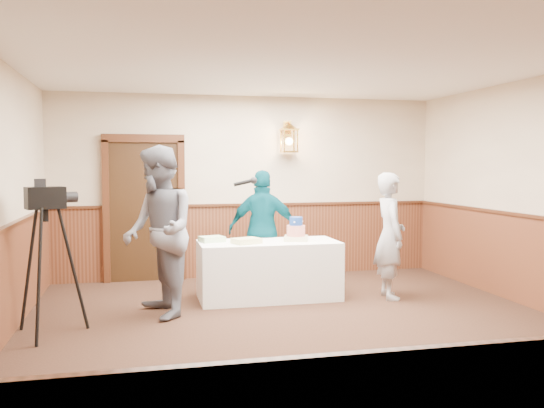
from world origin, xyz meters
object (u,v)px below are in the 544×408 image
Objects in this scene: display_table at (269,270)px; assistant_p at (263,230)px; tiered_cake at (296,231)px; tv_camera_rig at (47,269)px; interviewer at (159,232)px; sheet_cake_green at (212,239)px; sheet_cake_yellow at (246,241)px; baker at (390,236)px.

assistant_p is (0.05, 0.54, 0.46)m from display_table.
tv_camera_rig is (-2.92, -1.05, -0.19)m from tiered_cake.
interviewer is 1.86m from assistant_p.
tiered_cake is 0.23× the size of assistant_p.
sheet_cake_green is at bearing 169.67° from display_table.
tv_camera_rig reaches higher than display_table.
sheet_cake_yellow is (-0.68, -0.13, -0.09)m from tiered_cake.
interviewer is at bearing 56.37° from assistant_p.
assistant_p is 3.05m from tv_camera_rig.
sheet_cake_yellow is 1.10× the size of sheet_cake_green.
baker is 4.17m from tv_camera_rig.
display_table is 5.50× the size of sheet_cake_yellow.
assistant_p is at bearing 84.72° from display_table.
assistant_p reaches higher than sheet_cake_green.
assistant_p reaches higher than display_table.
display_table is 4.73× the size of tiered_cake.
tv_camera_rig is at bearing 50.10° from assistant_p.
assistant_p is at bearing 120.70° from tiered_cake.
interviewer reaches higher than baker.
tv_camera_rig is at bearing -160.21° from tiered_cake.
interviewer is 1.26m from tv_camera_rig.
tv_camera_rig reaches higher than sheet_cake_green.
assistant_p is (0.37, 0.67, 0.05)m from sheet_cake_yellow.
interviewer reaches higher than tiered_cake.
sheet_cake_green is at bearing 46.57° from assistant_p.
display_table is 0.62m from tiered_cake.
sheet_cake_green is 0.15× the size of interviewer.
sheet_cake_yellow is at bearing -169.32° from tiered_cake.
tv_camera_rig is (-2.24, -0.92, -0.10)m from sheet_cake_yellow.
assistant_p is at bearing 9.80° from tv_camera_rig.
tiered_cake is at bearing -6.82° from sheet_cake_green.
sheet_cake_yellow is 2.42m from tv_camera_rig.
sheet_cake_yellow is 1.21m from interviewer.
sheet_cake_yellow is 0.17× the size of interviewer.
sheet_cake_yellow is 0.20× the size of assistant_p.
sheet_cake_yellow is 0.48m from sheet_cake_green.
tv_camera_rig is at bearing -157.59° from sheet_cake_yellow.
tv_camera_rig is (-4.10, -0.73, -0.14)m from baker.
interviewer is 1.18× the size of assistant_p.
interviewer is at bearing 0.28° from tv_camera_rig.
tiered_cake is at bearing 95.52° from interviewer.
sheet_cake_yellow is at bearing -157.93° from display_table.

